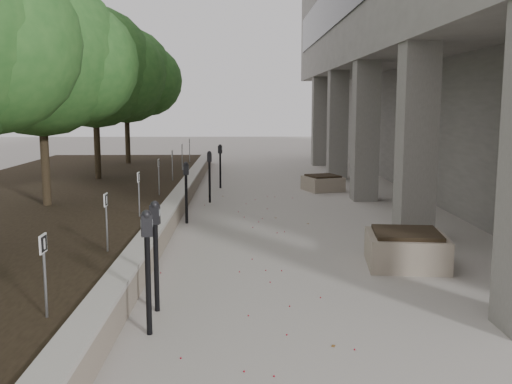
{
  "coord_description": "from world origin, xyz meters",
  "views": [
    {
      "loc": [
        -0.14,
        -5.87,
        2.78
      ],
      "look_at": [
        0.15,
        6.93,
        0.86
      ],
      "focal_mm": 41.13,
      "sensor_mm": 36.0,
      "label": 1
    }
  ],
  "objects": [
    {
      "name": "parking_sign_4",
      "position": [
        -2.35,
        6.5,
        0.88
      ],
      "size": [
        0.04,
        0.22,
        0.96
      ],
      "primitive_type": null,
      "color": "black",
      "rests_on": "planting_bed"
    },
    {
      "name": "parking_meter_4",
      "position": [
        -1.08,
        10.65,
        0.74
      ],
      "size": [
        0.16,
        0.12,
        1.48
      ],
      "primitive_type": null,
      "rotation": [
        0.0,
        0.0,
        0.14
      ],
      "color": "black",
      "rests_on": "ground"
    },
    {
      "name": "planting_bed",
      "position": [
        -5.5,
        9.0,
        0.2
      ],
      "size": [
        7.0,
        26.0,
        0.4
      ],
      "primitive_type": "cube",
      "color": "#2D2216",
      "rests_on": "ground"
    },
    {
      "name": "parking_sign_6",
      "position": [
        -2.35,
        12.5,
        0.88
      ],
      "size": [
        0.04,
        0.22,
        0.96
      ],
      "primitive_type": null,
      "color": "black",
      "rests_on": "planting_bed"
    },
    {
      "name": "parking_sign_3",
      "position": [
        -2.35,
        3.5,
        0.88
      ],
      "size": [
        0.04,
        0.22,
        0.96
      ],
      "primitive_type": null,
      "color": "black",
      "rests_on": "planting_bed"
    },
    {
      "name": "parking_sign_5",
      "position": [
        -2.35,
        9.5,
        0.88
      ],
      "size": [
        0.04,
        0.22,
        0.96
      ],
      "primitive_type": null,
      "color": "black",
      "rests_on": "planting_bed"
    },
    {
      "name": "parking_meter_5",
      "position": [
        -0.89,
        13.54,
        0.73
      ],
      "size": [
        0.17,
        0.14,
        1.47
      ],
      "primitive_type": null,
      "rotation": [
        0.0,
        0.0,
        -0.32
      ],
      "color": "black",
      "rests_on": "ground"
    },
    {
      "name": "parking_sign_8",
      "position": [
        -2.35,
        18.5,
        0.88
      ],
      "size": [
        0.04,
        0.22,
        0.96
      ],
      "primitive_type": null,
      "color": "black",
      "rests_on": "planting_bed"
    },
    {
      "name": "parking_meter_1",
      "position": [
        -1.28,
        0.96,
        0.77
      ],
      "size": [
        0.18,
        0.14,
        1.54
      ],
      "primitive_type": null,
      "rotation": [
        0.0,
        0.0,
        0.26
      ],
      "color": "black",
      "rests_on": "ground"
    },
    {
      "name": "berry_scatter",
      "position": [
        -0.1,
        5.0,
        0.01
      ],
      "size": [
        3.3,
        14.1,
        0.02
      ],
      "primitive_type": null,
      "color": "maroon",
      "rests_on": "ground"
    },
    {
      "name": "parking_meter_3",
      "position": [
        -1.46,
        7.7,
        0.73
      ],
      "size": [
        0.17,
        0.14,
        1.45
      ],
      "primitive_type": null,
      "rotation": [
        0.0,
        0.0,
        0.28
      ],
      "color": "black",
      "rests_on": "ground"
    },
    {
      "name": "parking_sign_2",
      "position": [
        -2.35,
        0.5,
        0.88
      ],
      "size": [
        0.04,
        0.22,
        0.96
      ],
      "primitive_type": null,
      "color": "black",
      "rests_on": "planting_bed"
    },
    {
      "name": "planter_front",
      "position": [
        2.69,
        3.95,
        0.31
      ],
      "size": [
        1.46,
        1.46,
        0.61
      ],
      "primitive_type": null,
      "rotation": [
        0.0,
        0.0,
        -0.12
      ],
      "color": "#A0917E",
      "rests_on": "ground"
    },
    {
      "name": "crabapple_tree_4",
      "position": [
        -4.8,
        13.0,
        3.12
      ],
      "size": [
        4.6,
        4.0,
        5.44
      ],
      "primitive_type": null,
      "color": "#295F24",
      "rests_on": "planting_bed"
    },
    {
      "name": "crabapple_tree_5",
      "position": [
        -4.8,
        18.0,
        3.12
      ],
      "size": [
        4.6,
        4.0,
        5.44
      ],
      "primitive_type": null,
      "color": "#295F24",
      "rests_on": "planting_bed"
    },
    {
      "name": "parking_meter_2",
      "position": [
        -1.3,
        1.78,
        0.76
      ],
      "size": [
        0.16,
        0.12,
        1.52
      ],
      "primitive_type": null,
      "rotation": [
        0.0,
        0.0,
        -0.11
      ],
      "color": "black",
      "rests_on": "ground"
    },
    {
      "name": "parking_sign_7",
      "position": [
        -2.35,
        15.5,
        0.88
      ],
      "size": [
        0.04,
        0.22,
        0.96
      ],
      "primitive_type": null,
      "color": "black",
      "rests_on": "planting_bed"
    },
    {
      "name": "ground",
      "position": [
        0.0,
        0.0,
        0.0
      ],
      "size": [
        90.0,
        90.0,
        0.0
      ],
      "primitive_type": "plane",
      "color": "#ABA59D",
      "rests_on": "ground"
    },
    {
      "name": "crabapple_tree_3",
      "position": [
        -4.8,
        8.0,
        3.12
      ],
      "size": [
        4.6,
        4.0,
        5.44
      ],
      "primitive_type": null,
      "color": "#295F24",
      "rests_on": "planting_bed"
    },
    {
      "name": "retaining_wall",
      "position": [
        -1.82,
        9.0,
        0.25
      ],
      "size": [
        0.39,
        26.0,
        0.5
      ],
      "primitive_type": null,
      "color": "#A0917E",
      "rests_on": "ground"
    },
    {
      "name": "planter_back",
      "position": [
        2.46,
        12.9,
        0.25
      ],
      "size": [
        1.38,
        1.38,
        0.51
      ],
      "primitive_type": null,
      "rotation": [
        0.0,
        0.0,
        0.33
      ],
      "color": "#A0917E",
      "rests_on": "ground"
    }
  ]
}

